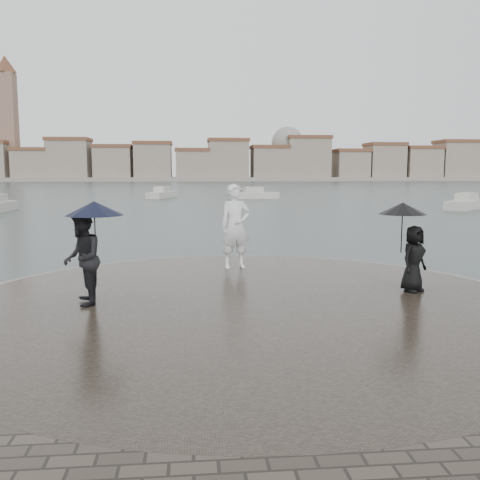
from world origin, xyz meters
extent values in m
plane|color=#2B3835|center=(0.00, 0.00, 0.00)|extent=(400.00, 400.00, 0.00)
cylinder|color=gray|center=(0.00, 3.50, 0.16)|extent=(12.50, 12.50, 0.32)
cylinder|color=#2D261E|center=(0.00, 3.50, 0.18)|extent=(11.90, 11.90, 0.36)
imported|color=white|center=(0.11, 7.32, 1.50)|extent=(0.92, 0.69, 2.28)
imported|color=black|center=(-3.22, 3.51, 1.29)|extent=(0.85, 1.01, 1.85)
cylinder|color=black|center=(-2.97, 3.61, 1.71)|extent=(0.02, 0.02, 0.90)
cone|color=black|center=(-2.97, 3.61, 2.26)|extent=(1.15, 1.15, 0.28)
imported|color=black|center=(3.73, 4.06, 1.09)|extent=(0.85, 0.79, 1.45)
cylinder|color=black|center=(3.48, 4.16, 1.66)|extent=(0.02, 0.02, 0.90)
cone|color=black|center=(3.48, 4.16, 2.18)|extent=(1.04, 1.04, 0.26)
cube|color=gray|center=(0.00, 163.00, 0.60)|extent=(260.00, 20.00, 1.20)
cube|color=gray|center=(-48.00, 160.00, 4.50)|extent=(10.00, 10.00, 9.00)
cube|color=brown|center=(-48.00, 160.00, 9.50)|extent=(10.60, 10.60, 1.00)
cube|color=gray|center=(-37.00, 160.00, 6.00)|extent=(12.00, 10.00, 12.00)
cube|color=brown|center=(-37.00, 160.00, 12.50)|extent=(12.60, 10.60, 1.00)
cube|color=gray|center=(-24.00, 160.00, 5.00)|extent=(11.00, 10.00, 10.00)
cube|color=brown|center=(-24.00, 160.00, 10.50)|extent=(11.60, 10.60, 1.00)
cube|color=gray|center=(-12.00, 160.00, 5.50)|extent=(11.00, 10.00, 11.00)
cube|color=brown|center=(-12.00, 160.00, 11.50)|extent=(11.60, 10.60, 1.00)
cube|color=gray|center=(0.00, 160.00, 4.50)|extent=(10.00, 10.00, 9.00)
cube|color=brown|center=(0.00, 160.00, 9.50)|extent=(10.60, 10.60, 1.00)
cube|color=gray|center=(11.00, 160.00, 6.00)|extent=(12.00, 10.00, 12.00)
cube|color=brown|center=(11.00, 160.00, 12.50)|extent=(12.60, 10.60, 1.00)
cube|color=gray|center=(24.00, 160.00, 5.00)|extent=(11.00, 10.00, 10.00)
cube|color=brown|center=(24.00, 160.00, 10.50)|extent=(11.60, 10.60, 1.00)
cube|color=gray|center=(36.00, 160.00, 6.50)|extent=(13.00, 10.00, 13.00)
cube|color=brown|center=(36.00, 160.00, 13.50)|extent=(13.60, 10.60, 1.00)
cube|color=gray|center=(50.00, 160.00, 4.50)|extent=(10.00, 10.00, 9.00)
cube|color=brown|center=(50.00, 160.00, 9.50)|extent=(10.60, 10.60, 1.00)
cube|color=gray|center=(61.00, 160.00, 5.50)|extent=(11.00, 10.00, 11.00)
cube|color=brown|center=(61.00, 160.00, 11.50)|extent=(11.60, 10.60, 1.00)
cube|color=gray|center=(73.00, 160.00, 5.00)|extent=(11.00, 10.00, 10.00)
cube|color=brown|center=(73.00, 160.00, 10.50)|extent=(11.60, 10.60, 1.00)
cube|color=gray|center=(85.00, 160.00, 6.00)|extent=(12.00, 10.00, 12.00)
cube|color=brown|center=(85.00, 160.00, 12.50)|extent=(12.60, 10.60, 1.00)
cube|color=#846654|center=(-55.00, 162.00, 16.00)|extent=(5.00, 5.00, 32.00)
cone|color=brown|center=(-55.00, 162.00, 34.50)|extent=(6.80, 6.80, 5.00)
sphere|color=gray|center=(30.00, 162.00, 12.00)|extent=(10.00, 10.00, 10.00)
cube|color=beige|center=(5.94, 51.51, 0.25)|extent=(5.67, 2.34, 0.90)
cube|color=beige|center=(5.94, 51.51, 0.85)|extent=(2.15, 1.46, 0.90)
cube|color=beige|center=(-4.21, 53.93, 0.25)|extent=(3.28, 5.72, 0.90)
cube|color=beige|center=(-4.21, 53.93, 0.85)|extent=(1.78, 2.28, 0.90)
cube|color=beige|center=(20.78, 33.50, 0.25)|extent=(5.09, 4.94, 0.90)
cube|color=beige|center=(20.78, 33.50, 0.85)|extent=(2.28, 2.25, 0.90)
camera|label=1|loc=(-1.12, -7.02, 2.98)|focal=40.00mm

